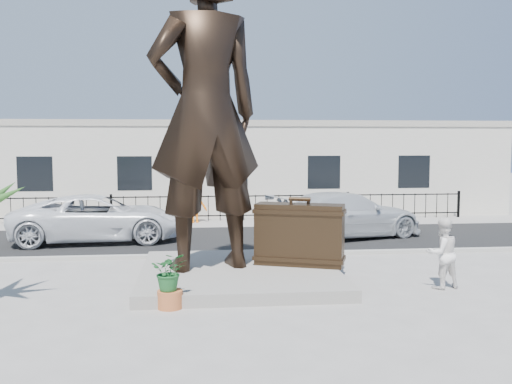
% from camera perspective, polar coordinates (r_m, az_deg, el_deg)
% --- Properties ---
extents(ground, '(100.00, 100.00, 0.00)m').
position_cam_1_polar(ground, '(14.06, 0.86, -10.11)').
color(ground, '#9E9991').
rests_on(ground, ground).
extents(street, '(40.00, 7.00, 0.01)m').
position_cam_1_polar(street, '(21.85, -1.63, -4.61)').
color(street, black).
rests_on(street, ground).
extents(curb, '(40.00, 0.25, 0.12)m').
position_cam_1_polar(curb, '(18.41, -0.81, -6.27)').
color(curb, '#A5A399').
rests_on(curb, ground).
extents(far_sidewalk, '(40.00, 2.50, 0.02)m').
position_cam_1_polar(far_sidewalk, '(25.79, -2.30, -3.11)').
color(far_sidewalk, '#9E9991').
rests_on(far_sidewalk, ground).
extents(plinth, '(5.20, 5.20, 0.30)m').
position_cam_1_polar(plinth, '(15.42, -1.67, -8.16)').
color(plinth, gray).
rests_on(plinth, ground).
extents(fence, '(22.00, 0.10, 1.20)m').
position_cam_1_polar(fence, '(26.50, -2.42, -1.60)').
color(fence, black).
rests_on(fence, ground).
extents(building, '(28.00, 7.00, 4.40)m').
position_cam_1_polar(building, '(30.55, -2.92, 2.29)').
color(building, silver).
rests_on(building, ground).
extents(statue, '(3.49, 2.80, 8.33)m').
position_cam_1_polar(statue, '(15.12, -5.10, 8.03)').
color(statue, black).
rests_on(statue, plinth).
extents(suitcase, '(2.50, 1.54, 1.68)m').
position_cam_1_polar(suitcase, '(15.69, 4.37, -4.25)').
color(suitcase, '#302214').
rests_on(suitcase, plinth).
extents(tourist, '(0.99, 0.84, 1.79)m').
position_cam_1_polar(tourist, '(15.08, 18.13, -5.83)').
color(tourist, white).
rests_on(tourist, ground).
extents(car_white, '(6.41, 3.36, 1.72)m').
position_cam_1_polar(car_white, '(21.79, -15.49, -2.52)').
color(car_white, white).
rests_on(car_white, street).
extents(car_silver, '(6.47, 4.18, 1.74)m').
position_cam_1_polar(car_silver, '(22.11, 9.04, -2.26)').
color(car_silver, silver).
rests_on(car_silver, street).
extents(worker, '(1.09, 0.67, 1.64)m').
position_cam_1_polar(worker, '(25.85, -6.11, -1.26)').
color(worker, orange).
rests_on(worker, far_sidewalk).
extents(planter, '(0.56, 0.56, 0.40)m').
position_cam_1_polar(planter, '(12.96, -8.60, -10.57)').
color(planter, '#BA6031').
rests_on(planter, ground).
extents(shrub, '(0.78, 0.68, 0.86)m').
position_cam_1_polar(shrub, '(12.80, -8.63, -7.85)').
color(shrub, '#1E5D28').
rests_on(shrub, planter).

